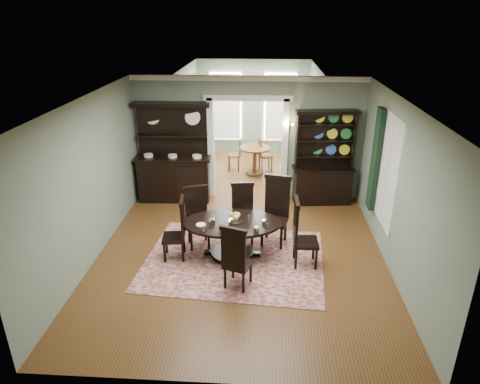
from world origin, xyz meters
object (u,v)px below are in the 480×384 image
(sideboard, at_px, (174,167))
(parlor_table, at_px, (255,157))
(welsh_dresser, at_px, (323,170))
(dining_table, at_px, (232,232))

(sideboard, relative_size, parlor_table, 2.75)
(welsh_dresser, bearing_deg, dining_table, -132.31)
(dining_table, distance_m, welsh_dresser, 3.35)
(dining_table, relative_size, welsh_dresser, 0.85)
(sideboard, xyz_separation_m, welsh_dresser, (3.62, 0.03, -0.01))
(dining_table, distance_m, parlor_table, 4.48)
(welsh_dresser, bearing_deg, sideboard, 174.87)
(sideboard, bearing_deg, parlor_table, 40.56)
(parlor_table, bearing_deg, dining_table, -93.72)
(welsh_dresser, xyz_separation_m, parlor_table, (-1.70, 1.80, -0.30))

